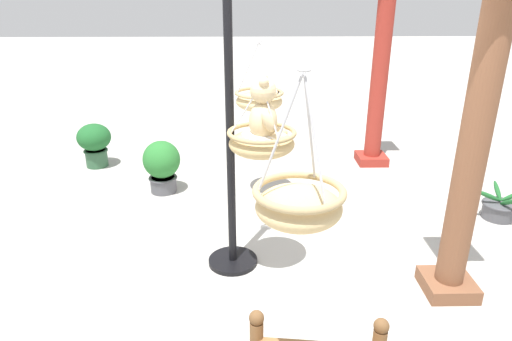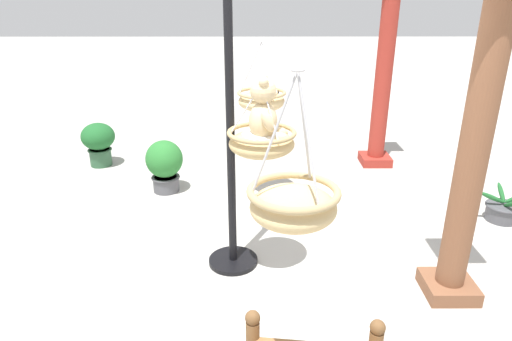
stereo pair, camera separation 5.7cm
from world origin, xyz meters
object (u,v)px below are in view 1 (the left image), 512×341
(display_pole_central, at_px, (231,184))
(hanging_basket_right_low, at_px, (299,203))
(greenhouse_pillar_right, at_px, (472,153))
(potted_plant_fern_front, at_px, (162,165))
(hanging_basket_with_teddy, at_px, (262,142))
(potted_plant_bushy_green, at_px, (499,208))
(greenhouse_pillar_left, at_px, (381,66))
(hanging_basket_left_high, at_px, (259,100))
(potted_plant_tall_leafy, at_px, (95,142))
(teddy_bear, at_px, (265,113))

(display_pole_central, xyz_separation_m, hanging_basket_right_low, (1.65, 0.37, 0.62))
(hanging_basket_right_low, bearing_deg, greenhouse_pillar_right, 130.79)
(potted_plant_fern_front, bearing_deg, hanging_basket_with_teddy, 33.34)
(hanging_basket_right_low, relative_size, potted_plant_bushy_green, 1.25)
(hanging_basket_with_teddy, bearing_deg, greenhouse_pillar_left, 148.18)
(hanging_basket_right_low, relative_size, greenhouse_pillar_left, 0.26)
(greenhouse_pillar_right, height_order, potted_plant_bushy_green, greenhouse_pillar_right)
(potted_plant_bushy_green, bearing_deg, display_pole_central, -74.12)
(hanging_basket_left_high, xyz_separation_m, potted_plant_fern_front, (-0.15, -1.16, -0.81))
(hanging_basket_right_low, bearing_deg, hanging_basket_left_high, -178.16)
(potted_plant_tall_leafy, distance_m, potted_plant_bushy_green, 5.06)
(hanging_basket_right_low, distance_m, potted_plant_bushy_green, 3.71)
(teddy_bear, height_order, potted_plant_fern_front, teddy_bear)
(hanging_basket_with_teddy, distance_m, hanging_basket_right_low, 1.52)
(display_pole_central, distance_m, teddy_bear, 0.72)
(greenhouse_pillar_right, relative_size, potted_plant_fern_front, 3.93)
(teddy_bear, relative_size, potted_plant_bushy_green, 0.89)
(display_pole_central, bearing_deg, hanging_basket_left_high, 169.13)
(display_pole_central, distance_m, potted_plant_tall_leafy, 3.15)
(display_pole_central, height_order, potted_plant_fern_front, display_pole_central)
(potted_plant_tall_leafy, bearing_deg, potted_plant_fern_front, 50.71)
(display_pole_central, xyz_separation_m, teddy_bear, (0.15, 0.27, 0.65))
(greenhouse_pillar_left, xyz_separation_m, potted_plant_fern_front, (0.92, -2.77, -1.01))
(hanging_basket_with_teddy, distance_m, hanging_basket_left_high, 1.57)
(teddy_bear, bearing_deg, hanging_basket_left_high, -179.95)
(display_pole_central, relative_size, hanging_basket_left_high, 3.30)
(hanging_basket_left_high, xyz_separation_m, greenhouse_pillar_right, (1.87, 1.49, 0.04))
(hanging_basket_left_high, bearing_deg, potted_plant_fern_front, -97.50)
(display_pole_central, bearing_deg, potted_plant_tall_leafy, -141.44)
(greenhouse_pillar_right, distance_m, potted_plant_tall_leafy, 4.78)
(teddy_bear, bearing_deg, greenhouse_pillar_right, 78.69)
(hanging_basket_right_low, height_order, potted_plant_fern_front, hanging_basket_right_low)
(hanging_basket_right_low, xyz_separation_m, greenhouse_pillar_left, (-4.15, 1.52, -0.05))
(hanging_basket_left_high, height_order, potted_plant_fern_front, hanging_basket_left_high)
(potted_plant_tall_leafy, bearing_deg, hanging_basket_left_high, 65.26)
(display_pole_central, xyz_separation_m, potted_plant_fern_front, (-1.57, -0.88, -0.43))
(hanging_basket_left_high, xyz_separation_m, hanging_basket_right_low, (3.07, 0.10, 0.24))
(display_pole_central, distance_m, potted_plant_bushy_green, 3.02)
(hanging_basket_left_high, distance_m, potted_plant_tall_leafy, 2.58)
(display_pole_central, height_order, teddy_bear, display_pole_central)
(greenhouse_pillar_left, distance_m, potted_plant_fern_front, 3.09)
(hanging_basket_left_high, bearing_deg, potted_plant_tall_leafy, -114.74)
(hanging_basket_with_teddy, xyz_separation_m, greenhouse_pillar_right, (0.30, 1.52, 0.00))
(hanging_basket_left_high, bearing_deg, hanging_basket_with_teddy, -0.82)
(hanging_basket_left_high, xyz_separation_m, greenhouse_pillar_left, (-1.08, 1.62, 0.19))
(hanging_basket_left_high, height_order, hanging_basket_right_low, hanging_basket_right_low)
(potted_plant_fern_front, bearing_deg, hanging_basket_left_high, 82.50)
(greenhouse_pillar_right, xyz_separation_m, potted_plant_bushy_green, (-1.25, 1.07, -1.08))
(hanging_basket_left_high, height_order, greenhouse_pillar_left, greenhouse_pillar_left)
(teddy_bear, relative_size, potted_plant_fern_front, 0.80)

